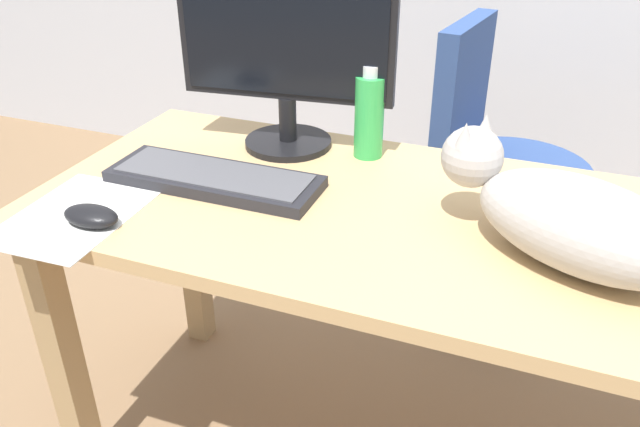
# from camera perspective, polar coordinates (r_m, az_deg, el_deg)

# --- Properties ---
(desk) EXTENTS (1.54, 0.65, 0.70)m
(desk) POSITION_cam_1_polar(r_m,az_deg,el_deg) (1.26, 9.33, -4.29)
(desk) COLOR tan
(desk) RESTS_ON ground_plane
(office_chair) EXTENTS (0.48, 0.48, 0.89)m
(office_chair) POSITION_cam_1_polar(r_m,az_deg,el_deg) (2.04, 15.29, 1.64)
(office_chair) COLOR black
(office_chair) RESTS_ON ground_plane
(monitor) EXTENTS (0.48, 0.20, 0.42)m
(monitor) POSITION_cam_1_polar(r_m,az_deg,el_deg) (1.42, -3.10, 14.54)
(monitor) COLOR black
(monitor) RESTS_ON desk
(keyboard) EXTENTS (0.44, 0.15, 0.03)m
(keyboard) POSITION_cam_1_polar(r_m,az_deg,el_deg) (1.32, -9.43, 3.12)
(keyboard) COLOR #232328
(keyboard) RESTS_ON desk
(cat) EXTENTS (0.56, 0.33, 0.20)m
(cat) POSITION_cam_1_polar(r_m,az_deg,el_deg) (1.10, 21.32, -0.31)
(cat) COLOR #B2ADA8
(cat) RESTS_ON desk
(computer_mouse) EXTENTS (0.11, 0.06, 0.04)m
(computer_mouse) POSITION_cam_1_polar(r_m,az_deg,el_deg) (1.23, -19.81, -0.21)
(computer_mouse) COLOR black
(computer_mouse) RESTS_ON desk
(paper_sheet) EXTENTS (0.22, 0.30, 0.00)m
(paper_sheet) POSITION_cam_1_polar(r_m,az_deg,el_deg) (1.28, -21.08, -0.12)
(paper_sheet) COLOR white
(paper_sheet) RESTS_ON desk
(water_bottle) EXTENTS (0.06, 0.06, 0.21)m
(water_bottle) POSITION_cam_1_polar(r_m,az_deg,el_deg) (1.41, 4.43, 8.73)
(water_bottle) COLOR green
(water_bottle) RESTS_ON desk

